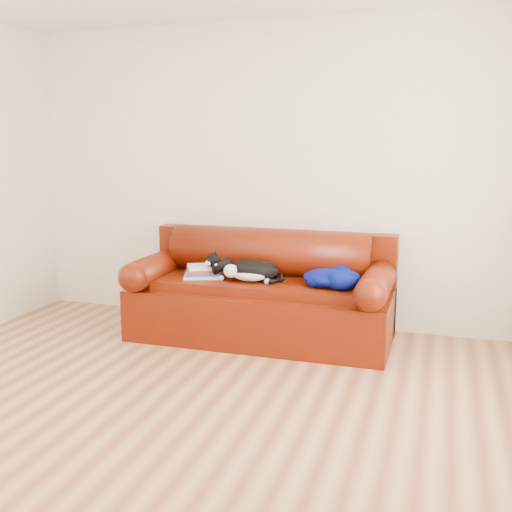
{
  "coord_description": "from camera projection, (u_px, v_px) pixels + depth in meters",
  "views": [
    {
      "loc": [
        1.47,
        -3.04,
        1.6
      ],
      "look_at": [
        0.08,
        1.35,
        0.71
      ],
      "focal_mm": 42.0,
      "sensor_mm": 36.0,
      "label": 1
    }
  ],
  "objects": [
    {
      "name": "ground",
      "position": [
        176.0,
        413.0,
        3.59
      ],
      "size": [
        4.5,
        4.5,
        0.0
      ],
      "primitive_type": "plane",
      "color": "brown",
      "rests_on": "ground"
    },
    {
      "name": "cat",
      "position": [
        250.0,
        271.0,
        4.76
      ],
      "size": [
        0.6,
        0.36,
        0.22
      ],
      "rotation": [
        0.0,
        0.0,
        0.37
      ],
      "color": "black",
      "rests_on": "sofa_base"
    },
    {
      "name": "room_shell",
      "position": [
        190.0,
        129.0,
        3.25
      ],
      "size": [
        4.52,
        4.02,
        2.61
      ],
      "color": "beige",
      "rests_on": "ground"
    },
    {
      "name": "sofa_base",
      "position": [
        261.0,
        310.0,
        4.92
      ],
      "size": [
        2.1,
        0.9,
        0.5
      ],
      "color": "#390B02",
      "rests_on": "ground"
    },
    {
      "name": "sofa_back",
      "position": [
        270.0,
        268.0,
        5.09
      ],
      "size": [
        2.1,
        1.01,
        0.88
      ],
      "color": "#390B02",
      "rests_on": "ground"
    },
    {
      "name": "book_stack",
      "position": [
        203.0,
        271.0,
        4.92
      ],
      "size": [
        0.35,
        0.31,
        0.1
      ],
      "rotation": [
        0.0,
        0.0,
        0.41
      ],
      "color": "beige",
      "rests_on": "sofa_base"
    },
    {
      "name": "blanket",
      "position": [
        331.0,
        277.0,
        4.63
      ],
      "size": [
        0.52,
        0.52,
        0.15
      ],
      "rotation": [
        0.0,
        0.0,
        -0.39
      ],
      "color": "#020E45",
      "rests_on": "sofa_base"
    }
  ]
}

